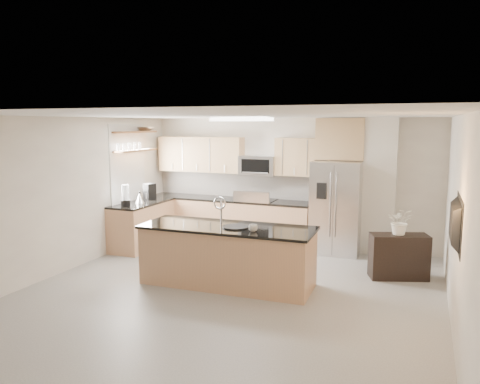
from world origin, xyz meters
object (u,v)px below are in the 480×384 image
at_px(credenza, 399,256).
at_px(blender, 125,197).
at_px(kettle, 140,198).
at_px(bowl, 145,128).
at_px(range, 256,222).
at_px(flower_vase, 401,215).
at_px(television, 451,223).
at_px(microwave, 258,165).
at_px(coffee_maker, 149,192).
at_px(island, 228,255).
at_px(cup, 253,228).
at_px(platter, 236,227).
at_px(refrigerator, 337,207).

distance_m(credenza, blender, 5.03).
bearing_deg(kettle, bowl, 110.03).
distance_m(range, credenza, 3.13).
bearing_deg(kettle, credenza, -0.14).
relative_size(range, flower_vase, 1.75).
relative_size(bowl, television, 0.39).
height_order(range, microwave, microwave).
distance_m(blender, television, 5.79).
xyz_separation_m(microwave, coffee_maker, (-2.09, -0.85, -0.55)).
relative_size(island, bowl, 6.53).
bearing_deg(bowl, flower_vase, -7.05).
distance_m(credenza, kettle, 4.95).
xyz_separation_m(range, microwave, (0.00, 0.12, 1.16)).
bearing_deg(television, flower_vase, 18.24).
distance_m(cup, coffee_maker, 3.60).
height_order(island, kettle, island).
distance_m(range, blender, 2.69).
bearing_deg(microwave, coffee_maker, -157.87).
bearing_deg(flower_vase, cup, -143.07).
bearing_deg(platter, blender, 160.27).
xyz_separation_m(microwave, cup, (0.91, -2.82, -0.65)).
xyz_separation_m(range, kettle, (-2.02, -1.20, 0.55)).
bearing_deg(range, coffee_maker, -160.84).
xyz_separation_m(range, coffee_maker, (-2.09, -0.73, 0.61)).
distance_m(island, flower_vase, 2.83).
distance_m(credenza, cup, 2.54).
bearing_deg(bowl, coffee_maker, -43.93).
xyz_separation_m(range, television, (3.51, -3.12, 0.88)).
relative_size(microwave, bowl, 1.83).
distance_m(kettle, bowl, 1.51).
relative_size(range, television, 1.06).
bearing_deg(television, platter, 78.92).
height_order(island, platter, island).
bearing_deg(refrigerator, coffee_maker, -169.71).
bearing_deg(platter, television, -11.08).
bearing_deg(bowl, credenza, -6.99).
height_order(island, credenza, island).
bearing_deg(credenza, microwave, 135.85).
bearing_deg(flower_vase, platter, -149.90).
bearing_deg(refrigerator, bowl, -172.25).
xyz_separation_m(credenza, blender, (-4.96, -0.39, 0.74)).
xyz_separation_m(range, bowl, (-2.25, -0.58, 1.92)).
bearing_deg(credenza, coffee_maker, 155.15).
xyz_separation_m(blender, coffee_maker, (-0.02, 0.87, -0.02)).
relative_size(range, bowl, 2.75).
height_order(platter, flower_vase, flower_vase).
relative_size(cup, flower_vase, 0.20).
bearing_deg(island, range, 97.87).
xyz_separation_m(credenza, cup, (-1.97, -1.48, 0.62)).
bearing_deg(cup, refrigerator, 74.27).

